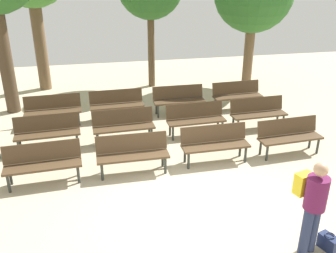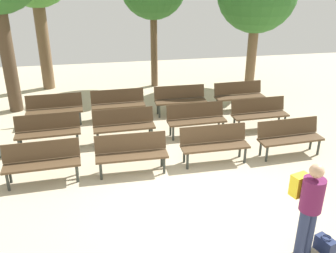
{
  "view_description": "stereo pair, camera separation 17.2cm",
  "coord_description": "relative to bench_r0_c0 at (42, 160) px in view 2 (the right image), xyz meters",
  "views": [
    {
      "loc": [
        -1.78,
        -5.81,
        4.31
      ],
      "look_at": [
        0.0,
        2.63,
        0.55
      ],
      "focal_mm": 39.57,
      "sensor_mm": 36.0,
      "label": 1
    },
    {
      "loc": [
        -1.61,
        -5.85,
        4.31
      ],
      "look_at": [
        0.0,
        2.63,
        0.55
      ],
      "focal_mm": 39.57,
      "sensor_mm": 36.0,
      "label": 2
    }
  ],
  "objects": [
    {
      "name": "ground_plane",
      "position": [
        2.96,
        -1.48,
        -0.5
      ],
      "size": [
        24.0,
        24.0,
        0.0
      ],
      "primitive_type": "plane",
      "color": "#BCAD8E"
    },
    {
      "name": "bench_r0_c0",
      "position": [
        0.0,
        0.0,
        0.0
      ],
      "size": [
        1.62,
        0.57,
        0.87
      ],
      "rotation": [
        0.0,
        0.0,
        0.06
      ],
      "color": "#4C3823",
      "rests_on": "ground_plane"
    },
    {
      "name": "bench_r0_c1",
      "position": [
        1.91,
        0.04,
        0.0
      ],
      "size": [
        1.6,
        0.48,
        0.87
      ],
      "rotation": [
        0.0,
        0.0,
        0.0
      ],
      "color": "#4C3823",
      "rests_on": "ground_plane"
    },
    {
      "name": "bench_r0_c2",
      "position": [
        3.87,
        0.15,
        0.0
      ],
      "size": [
        1.61,
        0.5,
        0.87
      ],
      "rotation": [
        0.0,
        0.0,
        0.01
      ],
      "color": "#4C3823",
      "rests_on": "ground_plane"
    },
    {
      "name": "bench_r0_c3",
      "position": [
        5.8,
        0.17,
        0.0
      ],
      "size": [
        1.63,
        0.58,
        0.87
      ],
      "rotation": [
        0.0,
        0.0,
        0.06
      ],
      "color": "#4C3823",
      "rests_on": "ground_plane"
    },
    {
      "name": "bench_r1_c0",
      "position": [
        -0.04,
        1.64,
        0.0
      ],
      "size": [
        1.62,
        0.57,
        0.87
      ],
      "rotation": [
        0.0,
        0.0,
        0.06
      ],
      "color": "#4C3823",
      "rests_on": "ground_plane"
    },
    {
      "name": "bench_r1_c1",
      "position": [
        1.87,
        1.66,
        0.0
      ],
      "size": [
        1.62,
        0.54,
        0.87
      ],
      "rotation": [
        0.0,
        0.0,
        0.04
      ],
      "color": "#4C3823",
      "rests_on": "ground_plane"
    },
    {
      "name": "bench_r1_c2",
      "position": [
        3.85,
        1.72,
        0.0
      ],
      "size": [
        1.62,
        0.54,
        0.87
      ],
      "rotation": [
        0.0,
        0.0,
        0.04
      ],
      "color": "#4C3823",
      "rests_on": "ground_plane"
    },
    {
      "name": "bench_r1_c3",
      "position": [
        5.71,
        1.79,
        0.0
      ],
      "size": [
        1.62,
        0.55,
        0.87
      ],
      "rotation": [
        0.0,
        0.0,
        0.04
      ],
      "color": "#4C3823",
      "rests_on": "ground_plane"
    },
    {
      "name": "bench_r2_c0",
      "position": [
        -0.02,
        3.23,
        0.0
      ],
      "size": [
        1.62,
        0.54,
        0.87
      ],
      "rotation": [
        0.0,
        0.0,
        0.04
      ],
      "color": "#4C3823",
      "rests_on": "ground_plane"
    },
    {
      "name": "bench_r2_c1",
      "position": [
        1.83,
        3.33,
        0.0
      ],
      "size": [
        1.61,
        0.53,
        0.87
      ],
      "rotation": [
        0.0,
        0.0,
        0.03
      ],
      "color": "#4C3823",
      "rests_on": "ground_plane"
    },
    {
      "name": "bench_r2_c2",
      "position": [
        3.76,
        3.36,
        0.0
      ],
      "size": [
        1.6,
        0.49,
        0.87
      ],
      "rotation": [
        0.0,
        0.0,
        0.0
      ],
      "color": "#4C3823",
      "rests_on": "ground_plane"
    },
    {
      "name": "bench_r2_c3",
      "position": [
        5.72,
        3.41,
        0.0
      ],
      "size": [
        1.62,
        0.55,
        0.87
      ],
      "rotation": [
        0.0,
        0.0,
        0.04
      ],
      "color": "#4C3823",
      "rests_on": "ground_plane"
    },
    {
      "name": "visitor_with_backpack",
      "position": [
        4.37,
        -3.06,
        0.43
      ],
      "size": [
        0.44,
        0.59,
        1.65
      ],
      "rotation": [
        0.0,
        0.0,
        3.43
      ],
      "color": "navy",
      "rests_on": "ground_plane"
    },
    {
      "name": "handbag",
      "position": [
        4.76,
        -3.13,
        -0.37
      ],
      "size": [
        0.27,
        0.36,
        0.29
      ],
      "color": "#192347",
      "rests_on": "ground_plane"
    }
  ]
}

